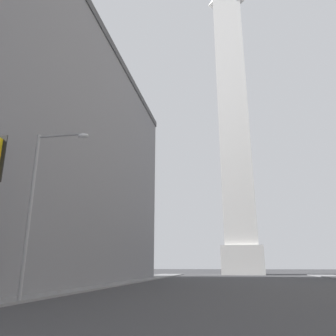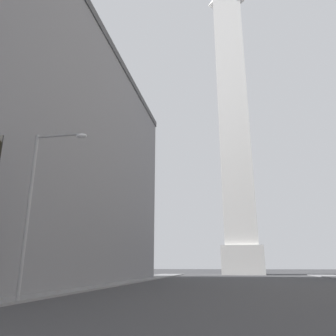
{
  "view_description": "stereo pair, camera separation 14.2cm",
  "coord_description": "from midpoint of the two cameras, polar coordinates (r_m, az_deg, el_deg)",
  "views": [
    {
      "loc": [
        -2.02,
        -0.97,
        1.88
      ],
      "look_at": [
        -13.1,
        57.04,
        19.56
      ],
      "focal_mm": 35.0,
      "sensor_mm": 36.0,
      "label": 1
    },
    {
      "loc": [
        -1.88,
        -0.94,
        1.88
      ],
      "look_at": [
        -13.1,
        57.04,
        19.56
      ],
      "focal_mm": 35.0,
      "sensor_mm": 36.0,
      "label": 2
    }
  ],
  "objects": [
    {
      "name": "sidewalk_left",
      "position": [
        31.78,
        -15.02,
        -19.38
      ],
      "size": [
        5.0,
        92.69,
        0.15
      ],
      "primitive_type": "cube",
      "color": "slate",
      "rests_on": "ground_plane"
    },
    {
      "name": "obelisk",
      "position": [
        86.82,
        11.17,
        9.39
      ],
      "size": [
        9.11,
        9.11,
        82.18
      ],
      "color": "silver",
      "rests_on": "ground_plane"
    },
    {
      "name": "street_lamp",
      "position": [
        20.0,
        -21.7,
        -4.4
      ],
      "size": [
        3.28,
        0.36,
        9.42
      ],
      "color": "gray",
      "rests_on": "ground_plane"
    }
  ]
}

